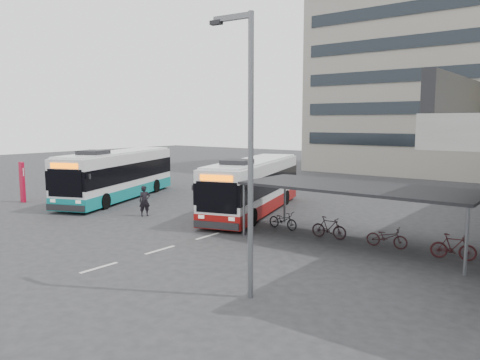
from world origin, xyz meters
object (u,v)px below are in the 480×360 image
Objects in this scene: bus_main at (254,186)px; bus_teal at (118,175)px; lamp_post at (248,139)px; pedestrian at (145,201)px.

bus_teal is at bearing 172.13° from bus_main.
bus_main is at bearing 120.17° from lamp_post.
bus_main reaches higher than pedestrian.
bus_main is 6.63× the size of pedestrian.
lamp_post is at bearing -90.62° from pedestrian.
pedestrian is (6.09, -2.95, -0.78)m from bus_teal.
bus_main is 10.45m from bus_teal.
bus_teal is 6.81m from pedestrian.
bus_main is 13.85m from lamp_post.
bus_main is at bearing -14.70° from pedestrian.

